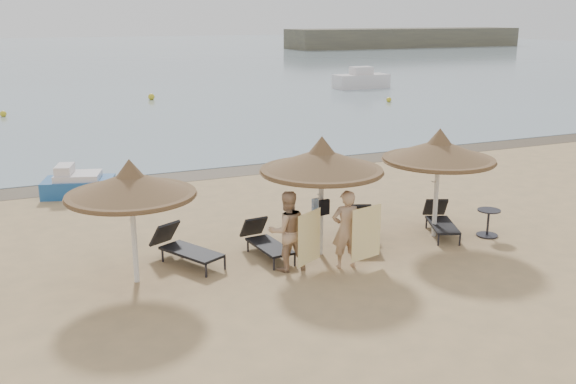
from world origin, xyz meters
name	(u,v)px	position (x,y,z in m)	size (l,w,h in m)	color
ground	(327,275)	(0.00, 0.00, 0.00)	(160.00, 160.00, 0.00)	tan
sea	(50,55)	(0.00, 80.00, 0.01)	(200.00, 140.00, 0.03)	gray
wet_sand_strip	(201,174)	(0.00, 9.40, 0.00)	(200.00, 1.60, 0.01)	#4E402E
palapa_left	(131,185)	(-3.67, 1.22, 2.02)	(2.55, 2.55, 2.53)	silver
palapa_center	(322,161)	(0.40, 1.13, 2.14)	(2.71, 2.71, 2.69)	silver
palapa_right	(439,151)	(3.47, 1.14, 2.11)	(2.67, 2.67, 2.64)	silver
lounger_far_left	(183,247)	(-2.54, 1.86, 0.36)	(1.35, 1.87, 0.81)	#232229
lounger_near_left	(265,240)	(-0.76, 1.59, 0.34)	(0.72, 1.72, 0.75)	#232229
lounger_near_right	(361,227)	(1.67, 1.53, 0.35)	(1.19, 1.83, 0.78)	#232229
lounger_far_right	(440,220)	(3.73, 1.25, 0.34)	(1.15, 1.75, 0.75)	#232229
side_table	(488,224)	(4.65, 0.60, 0.31)	(0.55, 0.55, 0.66)	#232229
person_left	(287,225)	(-0.64, 0.62, 0.99)	(0.91, 0.59, 1.98)	tan
person_right	(346,223)	(0.54, 0.24, 0.98)	(0.90, 0.59, 1.96)	tan
towel_left	(309,238)	(-0.29, 0.27, 0.77)	(0.70, 0.41, 1.11)	yellow
towel_right	(366,233)	(0.89, -0.01, 0.79)	(0.80, 0.21, 1.15)	yellow
bag_patterned	(317,205)	(0.40, 1.31, 1.09)	(0.27, 0.13, 0.33)	white
bag_dark	(324,207)	(0.40, 0.97, 1.14)	(0.25, 0.11, 0.34)	black
pedal_boat	(78,184)	(-4.04, 8.36, 0.35)	(2.25, 1.70, 0.93)	#1D5293
buoy_left	(3,114)	(-5.99, 25.65, 0.17)	(0.33, 0.33, 0.33)	gold
buoy_mid	(151,97)	(2.60, 29.45, 0.20)	(0.41, 0.41, 0.41)	gold
buoy_right	(389,100)	(15.70, 22.57, 0.16)	(0.32, 0.32, 0.32)	gold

